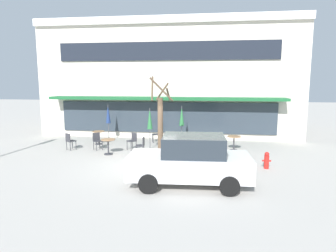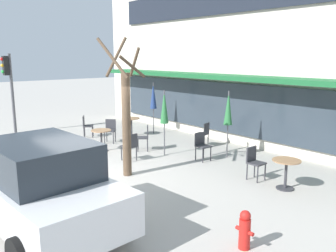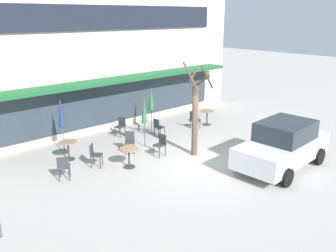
{
  "view_description": "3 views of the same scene",
  "coord_description": "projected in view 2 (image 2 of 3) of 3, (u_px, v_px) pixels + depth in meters",
  "views": [
    {
      "loc": [
        2.68,
        -12.31,
        3.64
      ],
      "look_at": [
        0.51,
        3.34,
        1.21
      ],
      "focal_mm": 32.0,
      "sensor_mm": 36.0,
      "label": 1
    },
    {
      "loc": [
        8.53,
        -4.52,
        3.3
      ],
      "look_at": [
        -0.54,
        3.21,
        0.94
      ],
      "focal_mm": 38.0,
      "sensor_mm": 36.0,
      "label": 2
    },
    {
      "loc": [
        -9.39,
        -8.56,
        5.51
      ],
      "look_at": [
        0.57,
        2.48,
        0.83
      ],
      "focal_mm": 38.0,
      "sensor_mm": 36.0,
      "label": 3
    }
  ],
  "objects": [
    {
      "name": "street_tree",
      "position": [
        126.0,
        116.0,
        9.68
      ],
      "size": [
        1.08,
        1.02,
        3.81
      ],
      "color": "brown",
      "rests_on": "ground"
    },
    {
      "name": "cafe_chair_0",
      "position": [
        145.0,
        136.0,
        12.52
      ],
      "size": [
        0.56,
        0.56,
        0.89
      ],
      "color": "#333338",
      "rests_on": "ground"
    },
    {
      "name": "patio_umbrella_corner_open",
      "position": [
        228.0,
        109.0,
        11.47
      ],
      "size": [
        0.28,
        0.28,
        2.2
      ],
      "color": "#4C4C51",
      "rests_on": "ground"
    },
    {
      "name": "cafe_chair_1",
      "position": [
        86.0,
        125.0,
        14.58
      ],
      "size": [
        0.55,
        0.55,
        0.89
      ],
      "color": "#333338",
      "rests_on": "ground"
    },
    {
      "name": "cafe_chair_2",
      "position": [
        254.0,
        161.0,
        9.58
      ],
      "size": [
        0.4,
        0.4,
        0.89
      ],
      "color": "#333338",
      "rests_on": "ground"
    },
    {
      "name": "cafe_chair_6",
      "position": [
        202.0,
        144.0,
        11.37
      ],
      "size": [
        0.43,
        0.43,
        0.89
      ],
      "color": "#333338",
      "rests_on": "ground"
    },
    {
      "name": "patio_umbrella_green_folded",
      "position": [
        153.0,
        96.0,
        15.04
      ],
      "size": [
        0.28,
        0.28,
        2.2
      ],
      "color": "#4C4C51",
      "rests_on": "ground"
    },
    {
      "name": "fire_hydrant",
      "position": [
        245.0,
        230.0,
        6.13
      ],
      "size": [
        0.36,
        0.2,
        0.71
      ],
      "color": "red",
      "rests_on": "ground"
    },
    {
      "name": "cafe_table_streetside",
      "position": [
        101.0,
        137.0,
        12.45
      ],
      "size": [
        0.7,
        0.7,
        0.76
      ],
      "color": "#333338",
      "rests_on": "ground"
    },
    {
      "name": "cafe_chair_3",
      "position": [
        130.0,
        145.0,
        11.27
      ],
      "size": [
        0.42,
        0.42,
        0.89
      ],
      "color": "#333338",
      "rests_on": "ground"
    },
    {
      "name": "cafe_chair_4",
      "position": [
        204.0,
        132.0,
        13.1
      ],
      "size": [
        0.5,
        0.5,
        0.89
      ],
      "color": "#333338",
      "rests_on": "ground"
    },
    {
      "name": "cafe_table_by_tree",
      "position": [
        131.0,
        124.0,
        14.84
      ],
      "size": [
        0.7,
        0.7,
        0.76
      ],
      "color": "#333338",
      "rests_on": "ground"
    },
    {
      "name": "cafe_table_near_wall",
      "position": [
        286.0,
        169.0,
        8.88
      ],
      "size": [
        0.7,
        0.7,
        0.76
      ],
      "color": "#333338",
      "rests_on": "ground"
    },
    {
      "name": "cafe_chair_5",
      "position": [
        110.0,
        129.0,
        13.72
      ],
      "size": [
        0.57,
        0.57,
        0.89
      ],
      "color": "#333338",
      "rests_on": "ground"
    },
    {
      "name": "ground_plane",
      "position": [
        93.0,
        177.0,
        9.89
      ],
      "size": [
        80.0,
        80.0,
        0.0
      ],
      "primitive_type": "plane",
      "color": "#ADA8A0"
    },
    {
      "name": "traffic_light_pole",
      "position": [
        9.0,
        80.0,
        15.01
      ],
      "size": [
        0.26,
        0.44,
        3.4
      ],
      "color": "#47474C",
      "rests_on": "ground"
    },
    {
      "name": "building_facade",
      "position": [
        294.0,
        46.0,
        15.5
      ],
      "size": [
        16.73,
        9.1,
        7.46
      ],
      "color": "beige",
      "rests_on": "ground"
    },
    {
      "name": "parked_sedan",
      "position": [
        39.0,
        185.0,
        6.76
      ],
      "size": [
        4.29,
        2.19,
        1.76
      ],
      "color": "silver",
      "rests_on": "ground"
    },
    {
      "name": "patio_umbrella_cream_folded",
      "position": [
        164.0,
        107.0,
        11.73
      ],
      "size": [
        0.28,
        0.28,
        2.2
      ],
      "color": "#4C4C51",
      "rests_on": "ground"
    }
  ]
}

